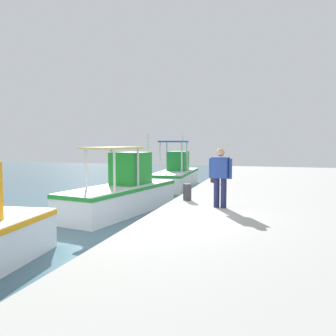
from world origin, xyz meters
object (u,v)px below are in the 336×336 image
Objects in this scene: fishing_boat_fourth at (176,175)px; fisherman_standing at (220,175)px; mooring_bollard_third at (187,192)px; fishing_boat_third at (122,192)px; mooring_bollard_fourth at (213,176)px.

fishing_boat_fourth is 3.47× the size of fisherman_standing.
fisherman_standing is 1.60m from mooring_bollard_third.
fishing_boat_fourth is at bearing 16.99° from mooring_bollard_third.
fisherman_standing is at bearing -121.02° from fishing_boat_third.
fishing_boat_third is at bearing 58.98° from fisherman_standing.
fishing_boat_fourth reaches higher than mooring_bollard_fourth.
mooring_bollard_third is 5.05m from mooring_bollard_fourth.
mooring_bollard_third is at bearing 50.63° from fisherman_standing.
mooring_bollard_third is (-8.99, -2.75, 0.36)m from fishing_boat_fourth.
fisherman_standing is at bearing -158.64° from fishing_boat_fourth.
fishing_boat_third is 11.14× the size of mooring_bollard_third.
fisherman_standing is (-2.36, -3.92, 0.96)m from fishing_boat_third.
mooring_bollard_fourth reaches higher than mooring_bollard_third.
mooring_bollard_third is (-1.43, -2.79, 0.32)m from fishing_boat_third.
fishing_boat_fourth is 4.82m from mooring_bollard_fourth.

